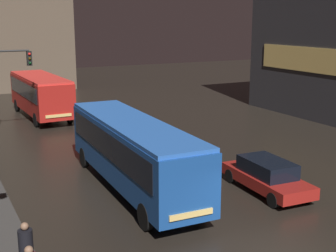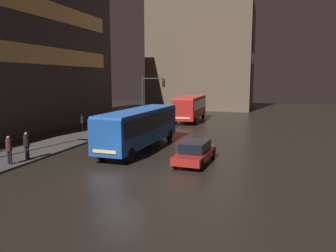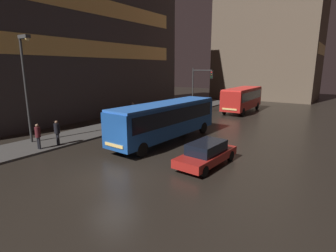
% 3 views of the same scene
% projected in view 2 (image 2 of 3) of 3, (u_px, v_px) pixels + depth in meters
% --- Properties ---
extents(ground_plane, '(120.00, 120.00, 0.00)m').
position_uv_depth(ground_plane, '(120.00, 179.00, 18.10)').
color(ground_plane, black).
extents(sidewalk_left, '(4.00, 48.00, 0.15)m').
position_uv_depth(sidewalk_left, '(78.00, 138.00, 30.16)').
color(sidewalk_left, '#3D3A38').
rests_on(sidewalk_left, ground).
extents(building_far_backdrop, '(18.07, 12.00, 27.56)m').
position_uv_depth(building_far_backdrop, '(203.00, 32.00, 59.31)').
color(building_far_backdrop, brown).
rests_on(building_far_backdrop, ground).
extents(bus_near, '(2.76, 11.03, 3.11)m').
position_uv_depth(bus_near, '(140.00, 125.00, 25.50)').
color(bus_near, '#194793').
rests_on(bus_near, ground).
extents(bus_far, '(2.89, 9.38, 3.17)m').
position_uv_depth(bus_far, '(190.00, 106.00, 42.18)').
color(bus_far, '#AD1E19').
rests_on(bus_far, ground).
extents(car_taxi, '(2.06, 4.74, 1.45)m').
position_uv_depth(car_taxi, '(195.00, 152.00, 21.40)').
color(car_taxi, maroon).
rests_on(car_taxi, ground).
extents(pedestrian_near, '(0.42, 0.42, 1.84)m').
position_uv_depth(pedestrian_near, '(26.00, 143.00, 21.66)').
color(pedestrian_near, black).
rests_on(pedestrian_near, sidewalk_left).
extents(pedestrian_mid, '(0.57, 0.57, 1.75)m').
position_uv_depth(pedestrian_mid, '(81.00, 121.00, 33.20)').
color(pedestrian_mid, black).
rests_on(pedestrian_mid, sidewalk_left).
extents(pedestrian_far, '(0.51, 0.51, 1.81)m').
position_uv_depth(pedestrian_far, '(9.00, 148.00, 20.41)').
color(pedestrian_far, black).
rests_on(pedestrian_far, sidewalk_left).
extents(traffic_light_main, '(2.77, 0.35, 5.78)m').
position_uv_depth(traffic_light_main, '(150.00, 93.00, 37.44)').
color(traffic_light_main, '#2D2D2D').
rests_on(traffic_light_main, ground).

